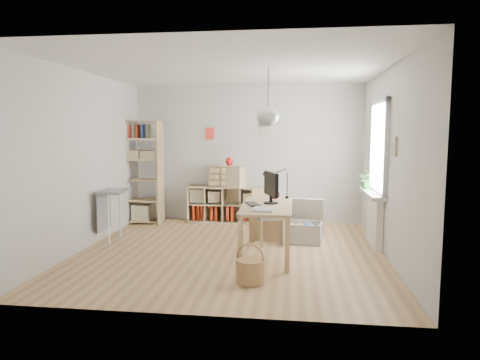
# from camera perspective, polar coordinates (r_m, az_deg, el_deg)

# --- Properties ---
(ground) EXTENTS (4.50, 4.50, 0.00)m
(ground) POSITION_cam_1_polar(r_m,az_deg,el_deg) (6.50, -1.22, -9.52)
(ground) COLOR tan
(ground) RESTS_ON ground
(room_shell) EXTENTS (4.50, 4.50, 4.50)m
(room_shell) POSITION_cam_1_polar(r_m,az_deg,el_deg) (6.05, 3.74, 8.44)
(room_shell) COLOR white
(room_shell) RESTS_ON ground
(window_unit) EXTENTS (0.07, 1.16, 1.46)m
(window_unit) POSITION_cam_1_polar(r_m,az_deg,el_deg) (6.91, 18.13, 4.15)
(window_unit) COLOR white
(window_unit) RESTS_ON ground
(radiator) EXTENTS (0.10, 0.80, 0.80)m
(radiator) POSITION_cam_1_polar(r_m,az_deg,el_deg) (7.04, 17.52, -5.23)
(radiator) COLOR white
(radiator) RESTS_ON ground
(windowsill) EXTENTS (0.22, 1.20, 0.06)m
(windowsill) POSITION_cam_1_polar(r_m,az_deg,el_deg) (6.96, 17.24, -1.76)
(windowsill) COLOR silver
(windowsill) RESTS_ON radiator
(desk) EXTENTS (0.70, 1.50, 0.75)m
(desk) POSITION_cam_1_polar(r_m,az_deg,el_deg) (6.15, 3.65, -4.18)
(desk) COLOR tan
(desk) RESTS_ON ground
(cube_shelf) EXTENTS (1.40, 0.38, 0.72)m
(cube_shelf) POSITION_cam_1_polar(r_m,az_deg,el_deg) (8.51, -2.33, -3.61)
(cube_shelf) COLOR tan
(cube_shelf) RESTS_ON ground
(tall_bookshelf) EXTENTS (0.80, 0.38, 2.00)m
(tall_bookshelf) POSITION_cam_1_polar(r_m,az_deg,el_deg) (8.54, -13.08, 1.60)
(tall_bookshelf) COLOR tan
(tall_bookshelf) RESTS_ON ground
(side_table) EXTENTS (0.40, 0.55, 0.85)m
(side_table) POSITION_cam_1_polar(r_m,az_deg,el_deg) (7.26, -16.96, -2.71)
(side_table) COLOR gray
(side_table) RESTS_ON ground
(chair) EXTENTS (0.57, 0.57, 0.88)m
(chair) POSITION_cam_1_polar(r_m,az_deg,el_deg) (6.86, 3.63, -4.37)
(chair) COLOR gray
(chair) RESTS_ON ground
(wicker_basket) EXTENTS (0.34, 0.34, 0.48)m
(wicker_basket) POSITION_cam_1_polar(r_m,az_deg,el_deg) (5.20, 1.36, -11.89)
(wicker_basket) COLOR #A4764A
(wicker_basket) RESTS_ON ground
(storage_chest) EXTENTS (0.74, 0.81, 0.67)m
(storage_chest) POSITION_cam_1_polar(r_m,az_deg,el_deg) (7.12, 8.34, -6.34)
(storage_chest) COLOR beige
(storage_chest) RESTS_ON ground
(monitor) EXTENTS (0.24, 0.51, 0.46)m
(monitor) POSITION_cam_1_polar(r_m,az_deg,el_deg) (6.21, 4.16, -0.79)
(monitor) COLOR black
(monitor) RESTS_ON desk
(keyboard) EXTENTS (0.25, 0.39, 0.02)m
(keyboard) POSITION_cam_1_polar(r_m,az_deg,el_deg) (6.14, 1.70, -3.21)
(keyboard) COLOR black
(keyboard) RESTS_ON desk
(task_lamp) EXTENTS (0.41, 0.15, 0.43)m
(task_lamp) POSITION_cam_1_polar(r_m,az_deg,el_deg) (6.64, 4.58, 0.00)
(task_lamp) COLOR black
(task_lamp) RESTS_ON desk
(yarn_ball) EXTENTS (0.15, 0.15, 0.15)m
(yarn_ball) POSITION_cam_1_polar(r_m,az_deg,el_deg) (6.64, 4.67, -1.92)
(yarn_ball) COLOR #520A10
(yarn_ball) RESTS_ON desk
(paper_tray) EXTENTS (0.29, 0.35, 0.03)m
(paper_tray) POSITION_cam_1_polar(r_m,az_deg,el_deg) (5.69, 3.15, -3.93)
(paper_tray) COLOR silver
(paper_tray) RESTS_ON desk
(drawer_chest) EXTENTS (0.76, 0.52, 0.40)m
(drawer_chest) POSITION_cam_1_polar(r_m,az_deg,el_deg) (8.37, -1.74, 0.51)
(drawer_chest) COLOR tan
(drawer_chest) RESTS_ON cube_shelf
(red_vase) EXTENTS (0.14, 0.14, 0.17)m
(red_vase) POSITION_cam_1_polar(r_m,az_deg,el_deg) (8.34, -1.43, 2.46)
(red_vase) COLOR maroon
(red_vase) RESTS_ON drawer_chest
(potted_plant) EXTENTS (0.35, 0.33, 0.31)m
(potted_plant) POSITION_cam_1_polar(r_m,az_deg,el_deg) (7.27, 16.66, 0.09)
(potted_plant) COLOR #266325
(potted_plant) RESTS_ON windowsill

